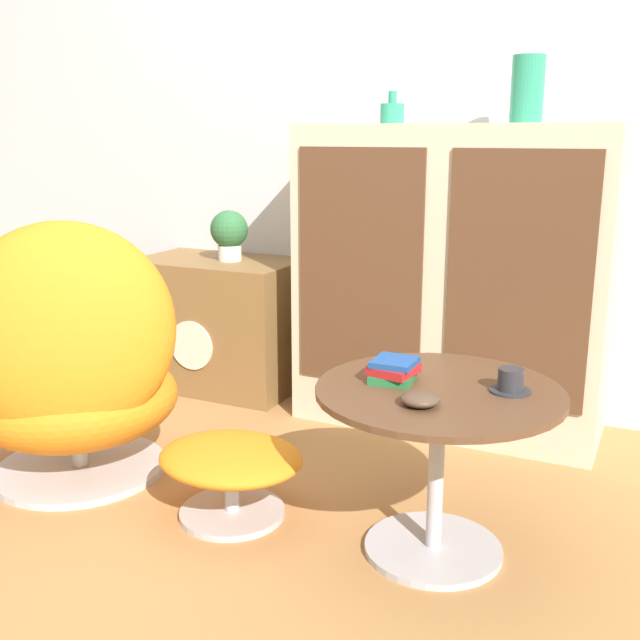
# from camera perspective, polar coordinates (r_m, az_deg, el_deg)

# --- Properties ---
(ground_plane) EXTENTS (12.00, 12.00, 0.00)m
(ground_plane) POSITION_cam_1_polar(r_m,az_deg,el_deg) (2.33, -6.72, -15.63)
(ground_plane) COLOR #A87542
(wall_back) EXTENTS (6.40, 0.06, 2.60)m
(wall_back) POSITION_cam_1_polar(r_m,az_deg,el_deg) (3.28, 6.09, 16.62)
(wall_back) COLOR silver
(wall_back) RESTS_ON ground_plane
(sideboard) EXTENTS (1.18, 0.47, 1.18)m
(sideboard) POSITION_cam_1_polar(r_m,az_deg,el_deg) (2.97, 10.02, 3.05)
(sideboard) COLOR beige
(sideboard) RESTS_ON ground_plane
(tv_console) EXTENTS (0.74, 0.47, 0.59)m
(tv_console) POSITION_cam_1_polar(r_m,az_deg,el_deg) (3.48, -7.63, -0.23)
(tv_console) COLOR brown
(tv_console) RESTS_ON ground_plane
(egg_chair) EXTENTS (0.94, 0.93, 0.91)m
(egg_chair) POSITION_cam_1_polar(r_m,az_deg,el_deg) (2.60, -18.48, -3.49)
(egg_chair) COLOR #B7B7BC
(egg_chair) RESTS_ON ground_plane
(ottoman) EXTENTS (0.45, 0.39, 0.24)m
(ottoman) POSITION_cam_1_polar(r_m,az_deg,el_deg) (2.33, -6.82, -10.91)
(ottoman) COLOR #B7B7BC
(ottoman) RESTS_ON ground_plane
(coffee_table) EXTENTS (0.67, 0.67, 0.49)m
(coffee_table) POSITION_cam_1_polar(r_m,az_deg,el_deg) (2.08, 8.94, -8.91)
(coffee_table) COLOR #B7B7BC
(coffee_table) RESTS_ON ground_plane
(vase_leftmost) EXTENTS (0.09, 0.09, 0.12)m
(vase_leftmost) POSITION_cam_1_polar(r_m,az_deg,el_deg) (3.01, 5.53, 15.45)
(vase_leftmost) COLOR #2D8E6B
(vase_leftmost) RESTS_ON sideboard
(vase_inner_left) EXTENTS (0.12, 0.12, 0.23)m
(vase_inner_left) POSITION_cam_1_polar(r_m,az_deg,el_deg) (2.87, 15.53, 16.57)
(vase_inner_left) COLOR #2D8E6B
(vase_inner_left) RESTS_ON sideboard
(potted_plant) EXTENTS (0.17, 0.17, 0.22)m
(potted_plant) POSITION_cam_1_polar(r_m,az_deg,el_deg) (3.37, -6.93, 6.64)
(potted_plant) COLOR silver
(potted_plant) RESTS_ON tv_console
(teacup) EXTENTS (0.11, 0.11, 0.06)m
(teacup) POSITION_cam_1_polar(r_m,az_deg,el_deg) (2.03, 14.31, -4.62)
(teacup) COLOR #2D2D33
(teacup) RESTS_ON coffee_table
(book_stack) EXTENTS (0.13, 0.13, 0.06)m
(book_stack) POSITION_cam_1_polar(r_m,az_deg,el_deg) (2.06, 5.63, -3.83)
(book_stack) COLOR #237038
(book_stack) RESTS_ON coffee_table
(bowl) EXTENTS (0.10, 0.10, 0.04)m
(bowl) POSITION_cam_1_polar(r_m,az_deg,el_deg) (1.89, 7.61, -6.00)
(bowl) COLOR #4C3828
(bowl) RESTS_ON coffee_table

